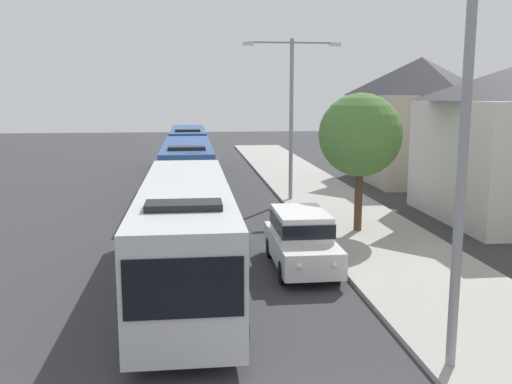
{
  "coord_description": "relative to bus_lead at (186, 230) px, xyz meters",
  "views": [
    {
      "loc": [
        -1.12,
        -6.42,
        5.64
      ],
      "look_at": [
        1.25,
        14.18,
        2.07
      ],
      "focal_mm": 39.97,
      "sensor_mm": 36.0,
      "label": 1
    }
  ],
  "objects": [
    {
      "name": "streetlamp_near",
      "position": [
        5.4,
        -6.09,
        3.42
      ],
      "size": [
        6.11,
        0.28,
        8.05
      ],
      "color": "gray",
      "rests_on": "sidewalk"
    },
    {
      "name": "bus_lead",
      "position": [
        0.0,
        0.0,
        0.0
      ],
      "size": [
        2.58,
        12.2,
        3.21
      ],
      "color": "silver",
      "rests_on": "ground_plane"
    },
    {
      "name": "bus_middle",
      "position": [
        -0.0,
        26.92,
        -0.0
      ],
      "size": [
        2.58,
        11.19,
        3.21
      ],
      "color": "#284C8C",
      "rests_on": "ground_plane"
    },
    {
      "name": "streetlamp_mid",
      "position": [
        5.4,
        12.84,
        3.46
      ],
      "size": [
        5.04,
        0.28,
        8.27
      ],
      "color": "gray",
      "rests_on": "sidewalk"
    },
    {
      "name": "white_suv",
      "position": [
        3.7,
        1.22,
        -0.66
      ],
      "size": [
        1.86,
        4.67,
        1.9
      ],
      "color": "white",
      "rests_on": "ground_plane"
    },
    {
      "name": "roadside_tree",
      "position": [
        6.9,
        5.57,
        2.33
      ],
      "size": [
        3.33,
        3.33,
        5.55
      ],
      "color": "#4C3823",
      "rests_on": "sidewalk"
    },
    {
      "name": "bus_second_in_line",
      "position": [
        -0.0,
        13.72,
        -0.0
      ],
      "size": [
        2.58,
        11.27,
        3.21
      ],
      "color": "#284C8C",
      "rests_on": "ground_plane"
    },
    {
      "name": "house_distant_gabled",
      "position": [
        14.82,
        18.9,
        2.36
      ],
      "size": [
        7.14,
        8.41,
        7.94
      ],
      "color": "#BCB29E",
      "rests_on": "ground_plane"
    }
  ]
}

